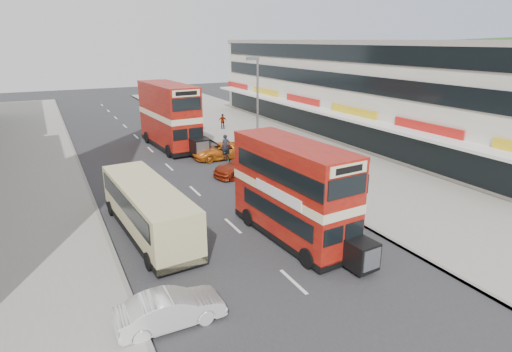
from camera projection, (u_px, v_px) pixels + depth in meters
ground at (322, 309)px, 15.26m from camera, size 160.00×160.00×0.00m
road_surface at (169, 167)px, 32.20m from camera, size 12.00×90.00×0.01m
pavement_right at (301, 149)px, 37.37m from camera, size 12.00×90.00×0.15m
kerb_left at (84, 177)px, 29.54m from camera, size 0.20×90.00×0.16m
kerb_right at (241, 157)px, 34.82m from camera, size 0.20×90.00×0.16m
commercial_row at (360, 89)px, 41.07m from camera, size 9.90×46.20×9.30m
street_lamp at (257, 102)px, 31.85m from camera, size 1.00×0.20×8.12m
bus_main at (293, 191)px, 19.97m from camera, size 2.86×8.49×4.65m
bus_second at (169, 116)px, 37.19m from camera, size 3.39×10.04×5.50m
coach at (148, 208)px, 20.72m from camera, size 2.90×9.14×2.39m
car_left_front at (170, 309)px, 14.23m from camera, size 3.69×1.30×1.21m
car_right_a at (246, 165)px, 30.20m from camera, size 5.08×2.55×1.42m
car_right_b at (221, 151)px, 34.34m from camera, size 4.73×2.29×1.30m
car_right_c at (183, 125)px, 44.59m from camera, size 4.22×1.82×1.42m
pedestrian_near at (298, 153)px, 31.64m from camera, size 0.76×0.53×1.99m
pedestrian_far at (222, 121)px, 45.18m from camera, size 0.97×0.50×1.59m
cyclist at (226, 153)px, 33.32m from camera, size 0.73×1.79×2.23m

